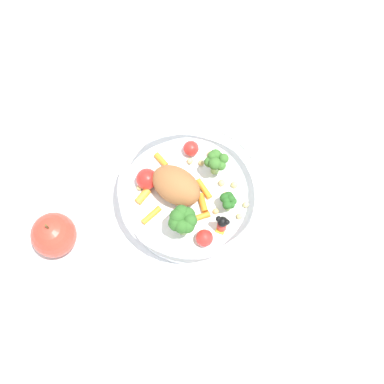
% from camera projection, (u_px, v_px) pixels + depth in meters
% --- Properties ---
extents(ground_plane, '(2.40, 2.40, 0.00)m').
position_uv_depth(ground_plane, '(203.00, 197.00, 0.81)').
color(ground_plane, white).
extents(food_container, '(0.22, 0.22, 0.07)m').
position_uv_depth(food_container, '(189.00, 193.00, 0.78)').
color(food_container, white).
rests_on(food_container, ground_plane).
extents(loose_apple, '(0.07, 0.07, 0.08)m').
position_uv_depth(loose_apple, '(54.00, 235.00, 0.75)').
color(loose_apple, '#BC3828').
rests_on(loose_apple, ground_plane).
extents(folded_napkin, '(0.14, 0.13, 0.01)m').
position_uv_depth(folded_napkin, '(307.00, 154.00, 0.83)').
color(folded_napkin, silver).
rests_on(folded_napkin, ground_plane).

